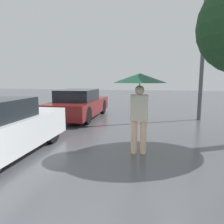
{
  "coord_description": "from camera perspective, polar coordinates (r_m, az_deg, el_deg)",
  "views": [
    {
      "loc": [
        0.09,
        -1.25,
        1.73
      ],
      "look_at": [
        -0.84,
        3.65,
        0.95
      ],
      "focal_mm": 35.0,
      "sensor_mm": 36.0,
      "label": 1
    }
  ],
  "objects": [
    {
      "name": "pedestrian",
      "position": [
        4.91,
        7.23,
        6.29
      ],
      "size": [
        1.17,
        1.17,
        1.83
      ],
      "color": "beige",
      "rests_on": "ground_plane"
    },
    {
      "name": "parked_car_farthest",
      "position": [
        9.63,
        -8.62,
        1.98
      ],
      "size": [
        1.69,
        4.19,
        1.24
      ],
      "color": "maroon",
      "rests_on": "ground_plane"
    },
    {
      "name": "street_lamp",
      "position": [
        9.76,
        22.74,
        15.8
      ],
      "size": [
        0.32,
        0.32,
        5.2
      ],
      "color": "#515456",
      "rests_on": "ground_plane"
    }
  ]
}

